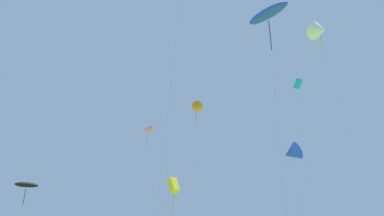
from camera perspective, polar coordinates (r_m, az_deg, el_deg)
kite_cyan_box at (r=54.80m, az=17.89°, el=3.94°), size 1.77×1.89×25.31m
kite_orange_delta at (r=55.99m, az=0.73°, el=0.12°), size 2.23×2.86×23.69m
kite_yellow_box at (r=39.35m, az=-3.22°, el=-13.23°), size 3.19×1.69×8.37m
kite_black_parafoil at (r=42.27m, az=-26.72°, el=-11.80°), size 2.52×2.32×7.67m
kite_blue_delta at (r=40.59m, az=16.81°, el=-7.48°), size 2.95×3.92×12.17m
kite_blue_parafoil at (r=27.99m, az=12.99°, el=15.65°), size 3.75×3.42×19.04m
kite_pink_delta at (r=61.20m, az=-7.75°, el=-3.71°), size 3.48×3.03×21.38m
kite_white_delta at (r=55.87m, az=21.19°, el=12.40°), size 4.38×4.55×33.45m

